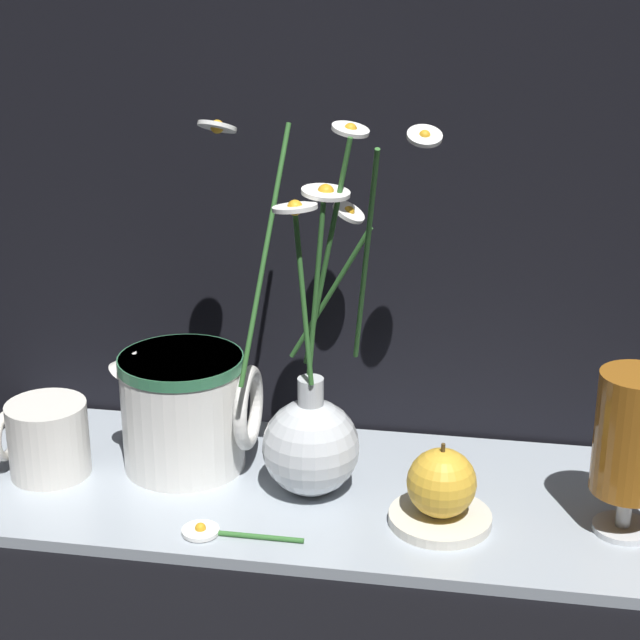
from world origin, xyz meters
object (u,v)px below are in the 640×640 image
vase_with_flowers (311,429)px  tea_glass (633,437)px  ceramic_pitcher (185,406)px  orange_fruit (442,483)px  yellow_mug (46,439)px

vase_with_flowers → tea_glass: bearing=-5.2°
ceramic_pitcher → orange_fruit: size_ratio=2.07×
yellow_mug → ceramic_pitcher: size_ratio=0.60×
ceramic_pitcher → orange_fruit: ceramic_pitcher is taller
tea_glass → orange_fruit: 0.18m
yellow_mug → tea_glass: size_ratio=0.58×
yellow_mug → tea_glass: (0.59, -0.02, 0.06)m
orange_fruit → tea_glass: bearing=4.8°
tea_glass → vase_with_flowers: bearing=174.8°
orange_fruit → yellow_mug: bearing=175.6°
ceramic_pitcher → yellow_mug: bearing=-163.2°
tea_glass → yellow_mug: bearing=178.4°
vase_with_flowers → ceramic_pitcher: bearing=167.7°
vase_with_flowers → ceramic_pitcher: vase_with_flowers is taller
yellow_mug → orange_fruit: 0.42m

